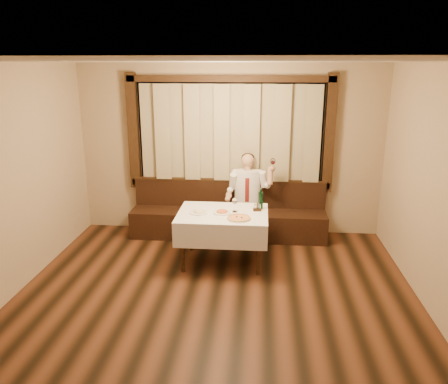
# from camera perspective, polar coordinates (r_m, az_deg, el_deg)

# --- Properties ---
(room) EXTENTS (5.01, 6.01, 2.81)m
(room) POSITION_cam_1_polar(r_m,az_deg,el_deg) (5.27, -0.89, 2.36)
(room) COLOR black
(room) RESTS_ON ground
(banquette) EXTENTS (3.20, 0.61, 0.94)m
(banquette) POSITION_cam_1_polar(r_m,az_deg,el_deg) (7.28, 0.57, -3.38)
(banquette) COLOR black
(banquette) RESTS_ON ground
(dining_table) EXTENTS (1.27, 0.97, 0.76)m
(dining_table) POSITION_cam_1_polar(r_m,az_deg,el_deg) (6.21, -0.16, -3.61)
(dining_table) COLOR black
(dining_table) RESTS_ON ground
(pizza) EXTENTS (0.33, 0.33, 0.04)m
(pizza) POSITION_cam_1_polar(r_m,az_deg,el_deg) (5.92, 1.94, -3.41)
(pizza) COLOR white
(pizza) RESTS_ON dining_table
(pasta_red) EXTENTS (0.26, 0.26, 0.09)m
(pasta_red) POSITION_cam_1_polar(r_m,az_deg,el_deg) (6.14, -0.26, -2.45)
(pasta_red) COLOR white
(pasta_red) RESTS_ON dining_table
(pasta_cream) EXTENTS (0.25, 0.25, 0.09)m
(pasta_cream) POSITION_cam_1_polar(r_m,az_deg,el_deg) (6.15, -3.34, -2.45)
(pasta_cream) COLOR white
(pasta_cream) RESTS_ON dining_table
(green_bottle) EXTENTS (0.07, 0.07, 0.31)m
(green_bottle) POSITION_cam_1_polar(r_m,az_deg,el_deg) (6.31, 4.81, -1.06)
(green_bottle) COLOR #0D4020
(green_bottle) RESTS_ON dining_table
(table_wine_glass) EXTENTS (0.08, 0.08, 0.21)m
(table_wine_glass) POSITION_cam_1_polar(r_m,az_deg,el_deg) (6.16, 1.40, -1.28)
(table_wine_glass) COLOR white
(table_wine_glass) RESTS_ON dining_table
(cruet_caddy) EXTENTS (0.12, 0.07, 0.12)m
(cruet_caddy) POSITION_cam_1_polar(r_m,az_deg,el_deg) (6.25, 4.35, -2.10)
(cruet_caddy) COLOR black
(cruet_caddy) RESTS_ON dining_table
(seated_man) EXTENTS (0.77, 0.58, 1.41)m
(seated_man) POSITION_cam_1_polar(r_m,az_deg,el_deg) (7.03, 3.10, 0.22)
(seated_man) COLOR black
(seated_man) RESTS_ON ground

